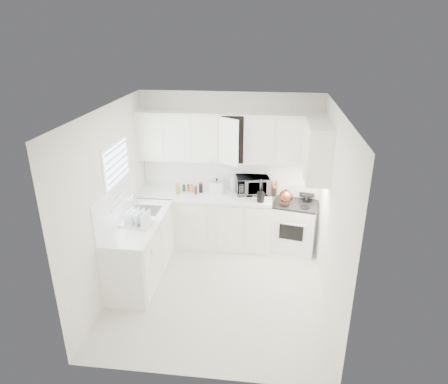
# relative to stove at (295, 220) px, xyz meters

# --- Properties ---
(floor) EXTENTS (3.20, 3.20, 0.00)m
(floor) POSITION_rel_stove_xyz_m (-1.12, -1.30, -0.55)
(floor) COLOR silver
(floor) RESTS_ON ground
(ceiling) EXTENTS (3.20, 3.20, 0.00)m
(ceiling) POSITION_rel_stove_xyz_m (-1.12, -1.30, 2.05)
(ceiling) COLOR white
(ceiling) RESTS_ON ground
(wall_back) EXTENTS (3.00, 0.00, 3.00)m
(wall_back) POSITION_rel_stove_xyz_m (-1.12, 0.30, 0.75)
(wall_back) COLOR white
(wall_back) RESTS_ON ground
(wall_front) EXTENTS (3.00, 0.00, 3.00)m
(wall_front) POSITION_rel_stove_xyz_m (-1.12, -2.90, 0.75)
(wall_front) COLOR white
(wall_front) RESTS_ON ground
(wall_left) EXTENTS (0.00, 3.20, 3.20)m
(wall_left) POSITION_rel_stove_xyz_m (-2.62, -1.30, 0.75)
(wall_left) COLOR white
(wall_left) RESTS_ON ground
(wall_right) EXTENTS (0.00, 3.20, 3.20)m
(wall_right) POSITION_rel_stove_xyz_m (0.38, -1.30, 0.75)
(wall_right) COLOR white
(wall_right) RESTS_ON ground
(window_blinds) EXTENTS (0.06, 0.96, 1.06)m
(window_blinds) POSITION_rel_stove_xyz_m (-2.60, -0.95, 1.00)
(window_blinds) COLOR white
(window_blinds) RESTS_ON wall_left
(lower_cabinets_back) EXTENTS (2.22, 0.60, 0.90)m
(lower_cabinets_back) POSITION_rel_stove_xyz_m (-1.51, -0.00, -0.10)
(lower_cabinets_back) COLOR white
(lower_cabinets_back) RESTS_ON floor
(lower_cabinets_left) EXTENTS (0.60, 1.60, 0.90)m
(lower_cabinets_left) POSITION_rel_stove_xyz_m (-2.32, -1.10, -0.10)
(lower_cabinets_left) COLOR white
(lower_cabinets_left) RESTS_ON floor
(countertop_back) EXTENTS (2.24, 0.64, 0.05)m
(countertop_back) POSITION_rel_stove_xyz_m (-1.51, -0.01, 0.37)
(countertop_back) COLOR white
(countertop_back) RESTS_ON lower_cabinets_back
(countertop_left) EXTENTS (0.64, 1.62, 0.05)m
(countertop_left) POSITION_rel_stove_xyz_m (-2.31, -1.10, 0.37)
(countertop_left) COLOR white
(countertop_left) RESTS_ON lower_cabinets_left
(backsplash_back) EXTENTS (2.98, 0.02, 0.55)m
(backsplash_back) POSITION_rel_stove_xyz_m (-1.12, 0.29, 0.67)
(backsplash_back) COLOR white
(backsplash_back) RESTS_ON wall_back
(backsplash_left) EXTENTS (0.02, 1.60, 0.55)m
(backsplash_left) POSITION_rel_stove_xyz_m (-2.61, -1.10, 0.67)
(backsplash_left) COLOR white
(backsplash_left) RESTS_ON wall_left
(upper_cabinets_back) EXTENTS (3.00, 0.33, 0.80)m
(upper_cabinets_back) POSITION_rel_stove_xyz_m (-1.12, 0.13, 0.95)
(upper_cabinets_back) COLOR white
(upper_cabinets_back) RESTS_ON wall_back
(upper_cabinets_right) EXTENTS (0.33, 0.90, 0.80)m
(upper_cabinets_right) POSITION_rel_stove_xyz_m (0.22, -0.48, 0.95)
(upper_cabinets_right) COLOR white
(upper_cabinets_right) RESTS_ON wall_right
(sink) EXTENTS (0.42, 0.38, 0.30)m
(sink) POSITION_rel_stove_xyz_m (-2.31, -0.75, 0.52)
(sink) COLOR gray
(sink) RESTS_ON countertop_left
(stove) EXTENTS (0.82, 0.72, 1.10)m
(stove) POSITION_rel_stove_xyz_m (0.00, 0.00, 0.00)
(stove) COLOR white
(stove) RESTS_ON floor
(tea_kettle) EXTENTS (0.32, 0.29, 0.23)m
(tea_kettle) POSITION_rel_stove_xyz_m (-0.18, -0.16, 0.51)
(tea_kettle) COLOR brown
(tea_kettle) RESTS_ON stove
(frying_pan) EXTENTS (0.28, 0.44, 0.04)m
(frying_pan) POSITION_rel_stove_xyz_m (0.18, 0.16, 0.41)
(frying_pan) COLOR black
(frying_pan) RESTS_ON stove
(microwave) EXTENTS (0.59, 0.41, 0.36)m
(microwave) POSITION_rel_stove_xyz_m (-0.73, 0.12, 0.58)
(microwave) COLOR gray
(microwave) RESTS_ON countertop_back
(rice_cooker) EXTENTS (0.29, 0.29, 0.26)m
(rice_cooker) POSITION_rel_stove_xyz_m (-1.32, 0.07, 0.53)
(rice_cooker) COLOR white
(rice_cooker) RESTS_ON countertop_back
(paper_towel) EXTENTS (0.12, 0.12, 0.27)m
(paper_towel) POSITION_rel_stove_xyz_m (-1.06, 0.16, 0.53)
(paper_towel) COLOR white
(paper_towel) RESTS_ON countertop_back
(utensil_crock) EXTENTS (0.16, 0.16, 0.39)m
(utensil_crock) POSITION_rel_stove_xyz_m (-0.58, -0.22, 0.60)
(utensil_crock) COLOR black
(utensil_crock) RESTS_ON countertop_back
(dish_rack) EXTENTS (0.47, 0.38, 0.24)m
(dish_rack) POSITION_rel_stove_xyz_m (-2.28, -1.23, 0.52)
(dish_rack) COLOR white
(dish_rack) RESTS_ON countertop_left
(spice_left_0) EXTENTS (0.06, 0.06, 0.13)m
(spice_left_0) POSITION_rel_stove_xyz_m (-1.97, 0.12, 0.46)
(spice_left_0) COLOR #A08F2B
(spice_left_0) RESTS_ON countertop_back
(spice_left_1) EXTENTS (0.06, 0.06, 0.13)m
(spice_left_1) POSITION_rel_stove_xyz_m (-1.89, 0.03, 0.46)
(spice_left_1) COLOR #216438
(spice_left_1) RESTS_ON countertop_back
(spice_left_2) EXTENTS (0.06, 0.06, 0.13)m
(spice_left_2) POSITION_rel_stove_xyz_m (-1.82, 0.12, 0.46)
(spice_left_2) COLOR #B55318
(spice_left_2) RESTS_ON countertop_back
(spice_left_3) EXTENTS (0.06, 0.06, 0.13)m
(spice_left_3) POSITION_rel_stove_xyz_m (-1.74, 0.03, 0.46)
(spice_left_3) COLOR orange
(spice_left_3) RESTS_ON countertop_back
(spice_left_4) EXTENTS (0.06, 0.06, 0.13)m
(spice_left_4) POSITION_rel_stove_xyz_m (-1.67, 0.12, 0.46)
(spice_left_4) COLOR #532417
(spice_left_4) RESTS_ON countertop_back
(spice_left_5) EXTENTS (0.06, 0.06, 0.13)m
(spice_left_5) POSITION_rel_stove_xyz_m (-1.59, 0.03, 0.46)
(spice_left_5) COLOR black
(spice_left_5) RESTS_ON countertop_back
(sauce_right_0) EXTENTS (0.06, 0.06, 0.19)m
(sauce_right_0) POSITION_rel_stove_xyz_m (-0.54, 0.16, 0.49)
(sauce_right_0) COLOR #B55318
(sauce_right_0) RESTS_ON countertop_back
(sauce_right_1) EXTENTS (0.06, 0.06, 0.19)m
(sauce_right_1) POSITION_rel_stove_xyz_m (-0.48, 0.10, 0.49)
(sauce_right_1) COLOR orange
(sauce_right_1) RESTS_ON countertop_back
(sauce_right_2) EXTENTS (0.06, 0.06, 0.19)m
(sauce_right_2) POSITION_rel_stove_xyz_m (-0.43, 0.16, 0.49)
(sauce_right_2) COLOR #532417
(sauce_right_2) RESTS_ON countertop_back
(sauce_right_3) EXTENTS (0.06, 0.06, 0.19)m
(sauce_right_3) POSITION_rel_stove_xyz_m (-0.37, 0.10, 0.49)
(sauce_right_3) COLOR black
(sauce_right_3) RESTS_ON countertop_back
(sauce_right_4) EXTENTS (0.06, 0.06, 0.19)m
(sauce_right_4) POSITION_rel_stove_xyz_m (-0.32, 0.16, 0.49)
(sauce_right_4) COLOR #A08F2B
(sauce_right_4) RESTS_ON countertop_back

